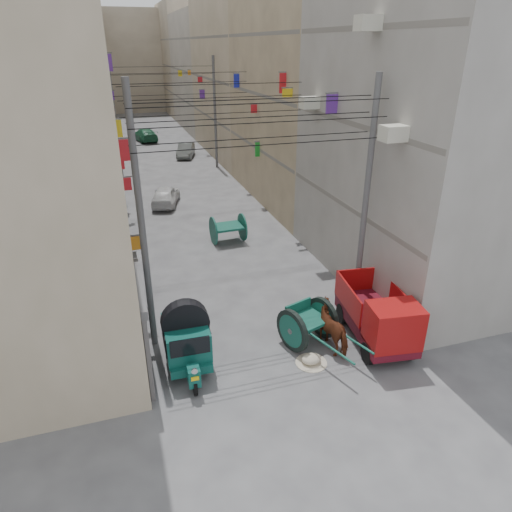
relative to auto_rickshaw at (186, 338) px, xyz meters
name	(u,v)px	position (x,y,z in m)	size (l,w,h in m)	color
ground	(342,462)	(2.77, -4.50, -1.00)	(140.00, 140.00, 0.00)	#4A4A4C
building_row_left	(49,76)	(-5.22, 29.63, 5.46)	(8.00, 62.00, 14.00)	#BCA98E
building_row_right	(248,73)	(10.77, 29.63, 5.46)	(8.00, 62.00, 14.00)	#A4A099
end_cap_building	(130,61)	(2.77, 61.50, 5.50)	(22.00, 10.00, 13.00)	#B4A68D
shutters_left	(131,249)	(-1.14, 5.88, 0.50)	(0.18, 14.40, 2.88)	#515056
signboards	(181,140)	(2.76, 17.16, 2.43)	(8.22, 40.52, 5.67)	red
ac_units	(352,87)	(6.42, 3.17, 6.44)	(0.70, 6.55, 3.35)	beige
utility_poles	(195,145)	(2.77, 12.50, 3.00)	(7.40, 22.20, 8.00)	#555557
overhead_cables	(202,93)	(2.77, 9.90, 5.77)	(7.40, 22.52, 1.12)	black
auto_rickshaw	(186,338)	(0.00, 0.00, 0.00)	(1.41, 2.42, 1.69)	black
tonga_cart	(308,323)	(3.86, 0.05, -0.28)	(2.04, 3.25, 1.38)	black
mini_truck	(381,321)	(5.92, -0.83, -0.07)	(1.97, 3.60, 1.93)	black
second_cart	(228,228)	(3.49, 8.77, -0.28)	(1.59, 1.43, 1.35)	#124F41
feed_sack	(311,359)	(3.55, -0.97, -0.85)	(0.59, 0.48, 0.30)	beige
horse	(335,328)	(4.57, -0.42, -0.30)	(0.76, 1.66, 1.40)	brown
distant_car_white	(166,195)	(1.37, 15.38, -0.43)	(1.34, 3.34, 1.14)	silver
distant_car_grey	(186,150)	(4.65, 27.64, -0.44)	(1.19, 3.40, 1.12)	#4F5452
distant_car_green	(145,135)	(1.99, 35.79, -0.40)	(1.68, 4.14, 1.20)	#205E3F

